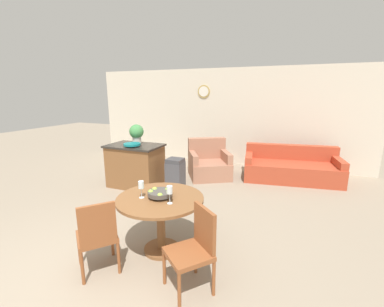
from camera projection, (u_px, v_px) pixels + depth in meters
ground_plane at (72, 291)px, 2.68m from camera, size 24.00×24.00×0.00m
wall_back at (221, 117)px, 7.42m from camera, size 8.00×0.09×2.70m
dining_table at (161, 210)px, 3.26m from camera, size 1.10×1.10×0.75m
dining_chair_near_left at (97, 234)px, 2.86m from camera, size 0.59×0.59×0.89m
dining_chair_near_right at (195, 246)px, 2.64m from camera, size 0.59×0.59×0.89m
fruit_bowl at (160, 193)px, 3.20m from camera, size 0.31×0.31×0.11m
wine_glass_left at (141, 185)px, 3.17m from camera, size 0.07×0.07×0.22m
wine_glass_right at (170, 191)px, 3.00m from camera, size 0.07×0.07×0.22m
kitchen_island at (136, 165)px, 5.64m from camera, size 1.16×0.77×0.93m
teal_bowl at (132, 144)px, 5.36m from camera, size 0.35×0.35×0.07m
potted_plant at (137, 133)px, 5.68m from camera, size 0.31×0.31×0.42m
trash_bin at (175, 175)px, 5.34m from camera, size 0.34×0.32×0.71m
couch at (291, 168)px, 6.10m from camera, size 2.26×1.27×0.78m
armchair at (209, 164)px, 6.30m from camera, size 1.26×1.25×0.92m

